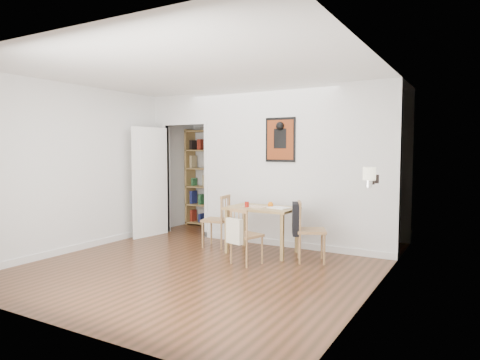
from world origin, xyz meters
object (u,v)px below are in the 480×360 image
Objects in this scene: chair_front at (246,236)px; orange_fruit at (270,204)px; chair_left at (216,221)px; dining_table at (262,213)px; mantel_lamp at (369,175)px; bookshelf at (206,178)px; red_glass at (247,204)px; fireplace at (375,230)px; chair_right at (310,230)px; ceramic_jar_b at (375,179)px; ceramic_jar_a at (371,180)px; notebook at (279,208)px.

chair_front is 0.82m from orange_fruit.
chair_left is 1.02m from orange_fruit.
chair_left reaches higher than dining_table.
bookshelf is at bearing 147.67° from mantel_lamp.
chair_front is 0.73m from red_glass.
bookshelf is at bearing 134.27° from chair_front.
chair_front is 1.94m from mantel_lamp.
fireplace is at bearing 89.72° from mantel_lamp.
chair_right is at bearing -8.31° from dining_table.
chair_right is at bearing -30.38° from bookshelf.
chair_left reaches higher than red_glass.
chair_front is (-0.72, -0.56, -0.05)m from chair_right.
chair_right is at bearing 174.09° from ceramic_jar_b.
chair_front is 1.88m from ceramic_jar_b.
bookshelf is 23.75× the size of orange_fruit.
ceramic_jar_a is (1.92, -0.31, 0.46)m from red_glass.
chair_right is at bearing 38.05° from chair_front.
ceramic_jar_b is at bearing 103.62° from fireplace.
chair_right is 10.18× the size of orange_fruit.
chair_left is 0.74m from red_glass.
notebook is at bearing 160.51° from fireplace.
ceramic_jar_a is (1.63, 0.25, 0.82)m from chair_front.
mantel_lamp is at bearing -79.83° from ceramic_jar_a.
bookshelf reaches higher than orange_fruit.
ceramic_jar_b is (-0.07, 0.67, -0.09)m from mantel_lamp.
fireplace is at bearing -28.52° from bookshelf.
chair_front is 2.57× the size of notebook.
bookshelf reaches higher than dining_table.
dining_table is 0.73m from chair_front.
orange_fruit is at bearing 2.13° from chair_left.
mantel_lamp is at bearing -28.91° from orange_fruit.
mantel_lamp is at bearing -26.00° from dining_table.
fireplace is 11.32× the size of ceramic_jar_b.
ceramic_jar_a is at bearing -19.07° from chair_right.
notebook is 2.78× the size of ceramic_jar_b.
bookshelf is (-2.25, 2.31, 0.60)m from chair_front.
bookshelf is 2.63m from red_glass.
mantel_lamp reaches higher than chair_right.
fireplace is 1.62m from notebook.
red_glass is 0.77× the size of ceramic_jar_b.
dining_table is 9.63× the size of ceramic_jar_a.
dining_table is at bearing 165.93° from ceramic_jar_a.
chair_right is 0.92m from chair_front.
chair_left is 10.09× the size of orange_fruit.
notebook is 2.83× the size of ceramic_jar_a.
chair_right is at bearing 142.29° from mantel_lamp.
chair_right is 2.83× the size of notebook.
red_glass is (0.65, -0.14, 0.32)m from chair_left.
fireplace is at bearing -19.49° from notebook.
orange_fruit is (2.27, -1.57, -0.24)m from bookshelf.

